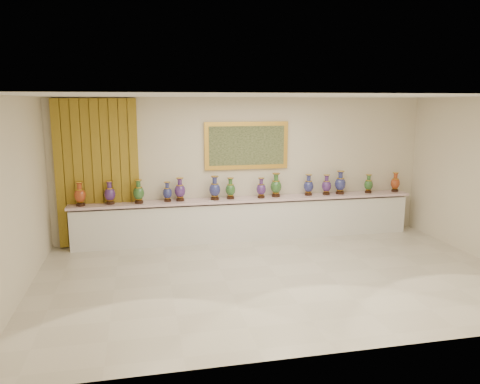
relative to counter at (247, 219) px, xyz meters
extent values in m
plane|color=beige|center=(0.00, -2.27, -0.44)|extent=(8.00, 8.00, 0.00)
plane|color=beige|center=(0.00, 0.23, 1.06)|extent=(8.00, 0.00, 8.00)
plane|color=beige|center=(-4.00, -2.27, 1.06)|extent=(0.00, 5.00, 5.00)
plane|color=white|center=(0.00, -2.27, 2.56)|extent=(8.00, 8.00, 0.00)
cube|color=#AF8C25|center=(-3.03, 0.17, 1.06)|extent=(1.64, 0.14, 2.95)
cube|color=gold|center=(0.03, 0.19, 1.56)|extent=(1.80, 0.06, 1.00)
cube|color=black|center=(0.03, 0.16, 1.56)|extent=(1.62, 0.02, 0.82)
cube|color=white|center=(0.00, 0.00, -0.03)|extent=(7.20, 0.42, 0.81)
cube|color=beige|center=(0.00, -0.02, 0.44)|extent=(7.28, 0.48, 0.05)
cylinder|color=black|center=(-3.37, -0.06, 0.49)|extent=(0.17, 0.17, 0.05)
cone|color=gold|center=(-3.37, -0.06, 0.54)|extent=(0.15, 0.15, 0.03)
ellipsoid|color=maroon|center=(-3.37, -0.06, 0.67)|extent=(0.28, 0.28, 0.28)
cylinder|color=gold|center=(-3.37, -0.06, 0.79)|extent=(0.15, 0.15, 0.01)
cylinder|color=maroon|center=(-3.37, -0.06, 0.85)|extent=(0.09, 0.09, 0.10)
cone|color=maroon|center=(-3.37, -0.06, 0.92)|extent=(0.15, 0.15, 0.04)
cylinder|color=gold|center=(-3.37, -0.06, 0.94)|extent=(0.16, 0.16, 0.01)
cylinder|color=black|center=(-2.81, -0.01, 0.49)|extent=(0.17, 0.17, 0.05)
cone|color=gold|center=(-2.81, -0.01, 0.54)|extent=(0.15, 0.15, 0.03)
ellipsoid|color=#210E50|center=(-2.81, -0.01, 0.67)|extent=(0.26, 0.26, 0.27)
cylinder|color=gold|center=(-2.81, -0.01, 0.78)|extent=(0.15, 0.15, 0.01)
cylinder|color=#210E50|center=(-2.81, -0.01, 0.84)|extent=(0.09, 0.09, 0.10)
cone|color=#210E50|center=(-2.81, -0.01, 0.91)|extent=(0.15, 0.15, 0.04)
cylinder|color=gold|center=(-2.81, -0.01, 0.93)|extent=(0.15, 0.15, 0.01)
cylinder|color=black|center=(-2.25, -0.05, 0.49)|extent=(0.17, 0.17, 0.05)
cone|color=gold|center=(-2.25, -0.05, 0.54)|extent=(0.15, 0.15, 0.03)
ellipsoid|color=black|center=(-2.25, -0.05, 0.67)|extent=(0.29, 0.29, 0.28)
cylinder|color=gold|center=(-2.25, -0.05, 0.79)|extent=(0.15, 0.15, 0.01)
cylinder|color=black|center=(-2.25, -0.05, 0.85)|extent=(0.09, 0.09, 0.10)
cone|color=black|center=(-2.25, -0.05, 0.92)|extent=(0.15, 0.15, 0.04)
cylinder|color=gold|center=(-2.25, -0.05, 0.94)|extent=(0.16, 0.16, 0.01)
cylinder|color=black|center=(-1.67, 0.00, 0.48)|extent=(0.14, 0.14, 0.04)
cone|color=gold|center=(-1.67, 0.00, 0.53)|extent=(0.13, 0.13, 0.03)
ellipsoid|color=#0B0A45|center=(-1.67, 0.00, 0.64)|extent=(0.24, 0.24, 0.24)
cylinder|color=gold|center=(-1.67, 0.00, 0.74)|extent=(0.13, 0.13, 0.01)
cylinder|color=#0B0A45|center=(-1.67, 0.00, 0.79)|extent=(0.08, 0.08, 0.09)
cone|color=#0B0A45|center=(-1.67, 0.00, 0.85)|extent=(0.13, 0.13, 0.03)
cylinder|color=gold|center=(-1.67, 0.00, 0.87)|extent=(0.13, 0.13, 0.01)
cylinder|color=black|center=(-1.41, 0.02, 0.49)|extent=(0.17, 0.17, 0.05)
cone|color=gold|center=(-1.41, 0.02, 0.54)|extent=(0.15, 0.15, 0.03)
ellipsoid|color=#210E50|center=(-1.41, 0.02, 0.67)|extent=(0.23, 0.23, 0.28)
cylinder|color=gold|center=(-1.41, 0.02, 0.79)|extent=(0.15, 0.15, 0.01)
cylinder|color=#210E50|center=(-1.41, 0.02, 0.85)|extent=(0.09, 0.09, 0.10)
cone|color=#210E50|center=(-1.41, 0.02, 0.92)|extent=(0.15, 0.15, 0.04)
cylinder|color=gold|center=(-1.41, 0.02, 0.94)|extent=(0.16, 0.16, 0.01)
cylinder|color=black|center=(-0.70, -0.04, 0.49)|extent=(0.18, 0.18, 0.05)
cone|color=gold|center=(-0.70, -0.04, 0.54)|extent=(0.15, 0.15, 0.03)
ellipsoid|color=#0B0A45|center=(-0.70, -0.04, 0.68)|extent=(0.30, 0.30, 0.29)
cylinder|color=gold|center=(-0.70, -0.04, 0.80)|extent=(0.16, 0.16, 0.01)
cylinder|color=#0B0A45|center=(-0.70, -0.04, 0.87)|extent=(0.09, 0.09, 0.10)
cone|color=#0B0A45|center=(-0.70, -0.04, 0.94)|extent=(0.16, 0.16, 0.04)
cylinder|color=gold|center=(-0.70, -0.04, 0.96)|extent=(0.16, 0.16, 0.01)
cylinder|color=black|center=(-0.36, 0.00, 0.49)|extent=(0.16, 0.16, 0.04)
cone|color=gold|center=(-0.36, 0.00, 0.54)|extent=(0.14, 0.14, 0.03)
ellipsoid|color=black|center=(-0.36, 0.00, 0.66)|extent=(0.25, 0.25, 0.26)
cylinder|color=gold|center=(-0.36, 0.00, 0.77)|extent=(0.14, 0.14, 0.01)
cylinder|color=black|center=(-0.36, 0.00, 0.83)|extent=(0.08, 0.08, 0.09)
cone|color=black|center=(-0.36, 0.00, 0.89)|extent=(0.14, 0.14, 0.03)
cylinder|color=gold|center=(-0.36, 0.00, 0.91)|extent=(0.15, 0.15, 0.01)
cylinder|color=black|center=(0.29, -0.05, 0.49)|extent=(0.15, 0.15, 0.04)
cone|color=gold|center=(0.29, -0.05, 0.53)|extent=(0.13, 0.13, 0.03)
ellipsoid|color=#210E50|center=(0.29, -0.05, 0.65)|extent=(0.23, 0.23, 0.25)
cylinder|color=gold|center=(0.29, -0.05, 0.76)|extent=(0.14, 0.14, 0.01)
cylinder|color=#210E50|center=(0.29, -0.05, 0.81)|extent=(0.08, 0.08, 0.09)
cone|color=#210E50|center=(0.29, -0.05, 0.87)|extent=(0.14, 0.14, 0.03)
cylinder|color=gold|center=(0.29, -0.05, 0.89)|extent=(0.14, 0.14, 0.01)
cylinder|color=black|center=(0.64, 0.01, 0.49)|extent=(0.18, 0.18, 0.05)
cone|color=gold|center=(0.64, 0.01, 0.54)|extent=(0.16, 0.16, 0.03)
ellipsoid|color=black|center=(0.64, 0.01, 0.69)|extent=(0.30, 0.30, 0.30)
cylinder|color=gold|center=(0.64, 0.01, 0.81)|extent=(0.16, 0.16, 0.01)
cylinder|color=black|center=(0.64, 0.01, 0.88)|extent=(0.09, 0.09, 0.11)
cone|color=black|center=(0.64, 0.01, 0.95)|extent=(0.16, 0.16, 0.04)
cylinder|color=gold|center=(0.64, 0.01, 0.97)|extent=(0.17, 0.17, 0.01)
cylinder|color=black|center=(1.38, 0.02, 0.49)|extent=(0.16, 0.16, 0.05)
cone|color=gold|center=(1.38, 0.02, 0.54)|extent=(0.14, 0.14, 0.03)
ellipsoid|color=#0B0A45|center=(1.38, 0.02, 0.66)|extent=(0.23, 0.23, 0.27)
cylinder|color=gold|center=(1.38, 0.02, 0.78)|extent=(0.15, 0.15, 0.01)
cylinder|color=#0B0A45|center=(1.38, 0.02, 0.84)|extent=(0.09, 0.09, 0.10)
cone|color=#0B0A45|center=(1.38, 0.02, 0.90)|extent=(0.15, 0.15, 0.04)
cylinder|color=gold|center=(1.38, 0.02, 0.92)|extent=(0.15, 0.15, 0.01)
cylinder|color=black|center=(1.78, 0.00, 0.49)|extent=(0.16, 0.16, 0.04)
cone|color=gold|center=(1.78, 0.00, 0.53)|extent=(0.14, 0.14, 0.03)
ellipsoid|color=#210E50|center=(1.78, 0.00, 0.66)|extent=(0.26, 0.26, 0.26)
cylinder|color=gold|center=(1.78, 0.00, 0.77)|extent=(0.14, 0.14, 0.01)
cylinder|color=#210E50|center=(1.78, 0.00, 0.82)|extent=(0.08, 0.08, 0.09)
cone|color=#210E50|center=(1.78, 0.00, 0.89)|extent=(0.14, 0.14, 0.03)
cylinder|color=gold|center=(1.78, 0.00, 0.90)|extent=(0.14, 0.14, 0.01)
cylinder|color=black|center=(2.11, 0.01, 0.49)|extent=(0.18, 0.18, 0.05)
cone|color=gold|center=(2.11, 0.01, 0.55)|extent=(0.16, 0.16, 0.03)
ellipsoid|color=#0B0A45|center=(2.11, 0.01, 0.69)|extent=(0.31, 0.31, 0.30)
cylinder|color=gold|center=(2.11, 0.01, 0.82)|extent=(0.16, 0.16, 0.01)
cylinder|color=#0B0A45|center=(2.11, 0.01, 0.88)|extent=(0.10, 0.10, 0.11)
cone|color=#0B0A45|center=(2.11, 0.01, 0.95)|extent=(0.16, 0.16, 0.04)
cylinder|color=gold|center=(2.11, 0.01, 0.97)|extent=(0.17, 0.17, 0.01)
cylinder|color=black|center=(2.79, 0.01, 0.48)|extent=(0.15, 0.15, 0.04)
cone|color=gold|center=(2.79, 0.01, 0.53)|extent=(0.13, 0.13, 0.03)
ellipsoid|color=black|center=(2.79, 0.01, 0.64)|extent=(0.23, 0.23, 0.24)
cylinder|color=gold|center=(2.79, 0.01, 0.75)|extent=(0.13, 0.13, 0.01)
cylinder|color=black|center=(2.79, 0.01, 0.80)|extent=(0.08, 0.08, 0.09)
cone|color=black|center=(2.79, 0.01, 0.86)|extent=(0.13, 0.13, 0.03)
cylinder|color=gold|center=(2.79, 0.01, 0.87)|extent=(0.14, 0.14, 0.01)
cylinder|color=black|center=(3.45, 0.01, 0.49)|extent=(0.15, 0.15, 0.04)
cone|color=gold|center=(3.45, 0.01, 0.53)|extent=(0.14, 0.14, 0.03)
ellipsoid|color=maroon|center=(3.45, 0.01, 0.65)|extent=(0.24, 0.24, 0.25)
cylinder|color=gold|center=(3.45, 0.01, 0.76)|extent=(0.14, 0.14, 0.01)
cylinder|color=maroon|center=(3.45, 0.01, 0.82)|extent=(0.08, 0.08, 0.09)
cone|color=maroon|center=(3.45, 0.01, 0.88)|extent=(0.14, 0.14, 0.03)
cylinder|color=gold|center=(3.45, 0.01, 0.90)|extent=(0.14, 0.14, 0.01)
cube|color=white|center=(-0.79, -0.14, 0.47)|extent=(0.10, 0.06, 0.00)
camera|label=1|loc=(-2.17, -9.46, 2.47)|focal=35.00mm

